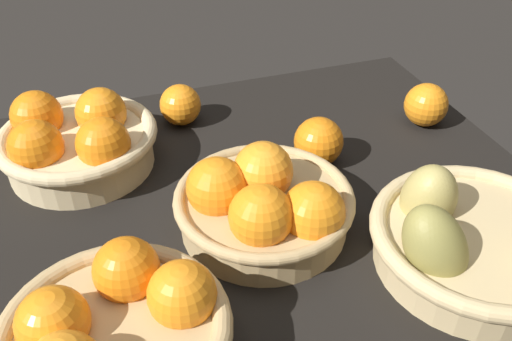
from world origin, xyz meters
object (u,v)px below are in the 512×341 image
object	(u,v)px
basket_far_right	(115,335)
basket_center	(263,204)
loose_orange_side_gap	(426,105)
loose_orange_front_gap	(180,105)
loose_orange_back_gap	(319,142)
basket_near_right	(76,140)
basket_far_left_pears	(476,241)

from	to	relation	value
basket_far_right	basket_center	bearing A→B (deg)	-144.73
loose_orange_side_gap	basket_far_right	bearing A→B (deg)	29.03
basket_center	loose_orange_front_gap	size ratio (longest dim) A/B	3.39
basket_center	loose_orange_back_gap	world-z (taller)	basket_center
basket_near_right	loose_orange_back_gap	world-z (taller)	basket_near_right
loose_orange_front_gap	loose_orange_side_gap	size ratio (longest dim) A/B	0.95
basket_far_right	basket_far_left_pears	world-z (taller)	basket_far_left_pears
basket_near_right	loose_orange_back_gap	bearing A→B (deg)	162.85
basket_center	basket_far_left_pears	bearing A→B (deg)	146.82
loose_orange_side_gap	loose_orange_front_gap	bearing A→B (deg)	-19.17
basket_far_left_pears	loose_orange_back_gap	size ratio (longest dim) A/B	3.53
basket_far_left_pears	basket_near_right	world-z (taller)	basket_far_left_pears
basket_far_left_pears	loose_orange_front_gap	size ratio (longest dim) A/B	3.83
loose_orange_front_gap	loose_orange_side_gap	distance (cm)	40.72
basket_far_right	loose_orange_front_gap	size ratio (longest dim) A/B	3.34
basket_far_right	loose_orange_back_gap	bearing A→B (deg)	-142.04
basket_far_right	basket_near_right	size ratio (longest dim) A/B	0.98
basket_center	basket_far_left_pears	xyz separation A→B (cm)	(-21.55, 14.09, -0.31)
basket_center	basket_far_left_pears	size ratio (longest dim) A/B	0.88
basket_far_right	basket_far_left_pears	bearing A→B (deg)	-179.70
basket_center	loose_orange_front_gap	xyz separation A→B (cm)	(4.27, -29.27, -0.91)
basket_near_right	loose_orange_front_gap	distance (cm)	18.58
basket_far_left_pears	basket_near_right	size ratio (longest dim) A/B	1.13
basket_far_left_pears	loose_orange_back_gap	distance (cm)	27.01
basket_center	loose_orange_side_gap	world-z (taller)	basket_center
basket_far_right	loose_orange_side_gap	bearing A→B (deg)	-150.97
basket_far_right	loose_orange_front_gap	bearing A→B (deg)	-110.12
basket_far_left_pears	loose_orange_front_gap	world-z (taller)	basket_far_left_pears
basket_center	basket_far_right	world-z (taller)	same
loose_orange_front_gap	loose_orange_back_gap	distance (cm)	24.67
basket_far_right	loose_orange_back_gap	xyz separation A→B (cm)	(-33.04, -25.77, -1.03)
basket_far_left_pears	loose_orange_front_gap	xyz separation A→B (cm)	(25.82, -43.36, -0.60)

